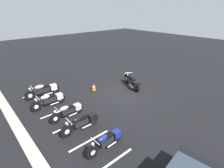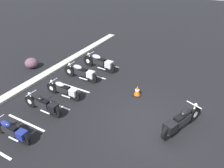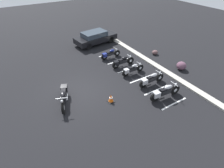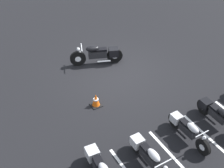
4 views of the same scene
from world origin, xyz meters
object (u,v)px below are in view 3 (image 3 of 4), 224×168
Objects in this scene: motorcycle_black_featured at (64,95)px; landscape_rock_1 at (155,52)px; parked_bike_3 at (151,79)px; car_black at (95,37)px; parked_bike_1 at (122,62)px; landscape_rock_0 at (181,66)px; parked_bike_2 at (132,69)px; traffic_cone at (111,98)px; parked_bike_4 at (164,92)px; parked_bike_0 at (110,54)px.

landscape_rock_1 is at bearing 124.08° from motorcycle_black_featured.
car_black is at bearing 89.76° from parked_bike_3.
landscape_rock_1 is (5.12, 3.57, -0.48)m from car_black.
parked_bike_1 is 3.19m from parked_bike_3.
landscape_rock_0 is (1.08, 9.32, -0.18)m from motorcycle_black_featured.
motorcycle_black_featured reaches higher than parked_bike_2.
traffic_cone is at bearing -63.01° from landscape_rock_1.
parked_bike_3 is at bearing 85.64° from parked_bike_4.
parked_bike_4 is (1.54, -0.25, 0.03)m from parked_bike_3.
landscape_rock_1 is at bearing 116.99° from traffic_cone.
parked_bike_1 is 4.46m from traffic_cone.
traffic_cone is at bearing 159.28° from parked_bike_4.
parked_bike_0 is 3.61m from car_black.
motorcycle_black_featured is at bearing -136.14° from car_black.
parked_bike_4 is 2.94× the size of landscape_rock_0.
landscape_rock_0 reaches higher than traffic_cone.
parked_bike_1 is at bearing 94.89° from parked_bike_4.
car_black is at bearing -145.08° from landscape_rock_1.
parked_bike_3 is 2.74× the size of landscape_rock_0.
parked_bike_2 reaches higher than landscape_rock_0.
traffic_cone is (0.08, -3.30, -0.20)m from parked_bike_3.
parked_bike_3 is (4.96, 0.38, 0.04)m from parked_bike_0.
motorcycle_black_featured is 0.51× the size of car_black.
landscape_rock_0 is at bearing 93.42° from traffic_cone.
landscape_rock_0 is (-1.86, 3.79, -0.16)m from parked_bike_4.
parked_bike_3 is at bearing -82.31° from parked_bike_2.
landscape_rock_1 is at bearing 43.54° from parked_bike_3.
car_black reaches higher than parked_bike_0.
parked_bike_0 is at bearing 94.25° from parked_bike_3.
traffic_cone is at bearing -121.89° from parked_bike_0.
car_black is 8.04× the size of landscape_rock_1.
parked_bike_4 reaches higher than parked_bike_2.
car_black is (-7.13, 5.79, 0.18)m from motorcycle_black_featured.
landscape_rock_1 is (-1.62, 3.86, -0.22)m from parked_bike_2.
car_black is 5.74× the size of landscape_rock_0.
parked_bike_2 is at bearing -67.24° from landscape_rock_1.
parked_bike_1 is 0.47× the size of car_black.
parked_bike_2 is 0.93× the size of parked_bike_3.
parked_bike_3 reaches higher than parked_bike_2.
parked_bike_2 is 4.19m from landscape_rock_1.
parked_bike_4 is at bearing -90.66° from parked_bike_0.
landscape_rock_1 is 7.73m from traffic_cone.
landscape_rock_0 is at bearing -73.82° from car_black.
car_black reaches higher than landscape_rock_1.
landscape_rock_0 is 1.40× the size of landscape_rock_1.
parked_bike_2 is 6.75m from car_black.
car_black is (-10.08, 0.26, 0.20)m from parked_bike_4.
parked_bike_0 is 2.50× the size of landscape_rock_0.
parked_bike_4 reaches higher than traffic_cone.
landscape_rock_1 is 1.02× the size of traffic_cone.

